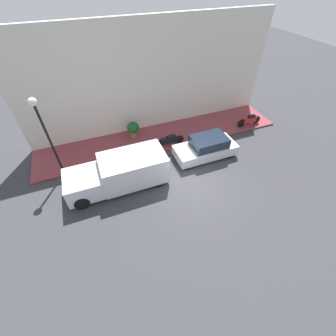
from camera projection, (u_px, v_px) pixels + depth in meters
ground_plane at (192, 184)px, 12.48m from camera, size 60.00×60.00×0.00m
sidewalk at (162, 137)px, 15.63m from camera, size 3.05×16.67×0.13m
building_facade at (152, 79)px, 14.40m from camera, size 0.30×16.67×6.99m
parked_car at (206, 148)px, 13.81m from camera, size 1.66×3.83×1.38m
delivery_van at (119, 173)px, 11.86m from camera, size 1.99×5.27×1.78m
motorcycle_black at (169, 140)px, 14.56m from camera, size 0.30×2.06×0.72m
motorcycle_red at (249, 120)px, 16.30m from camera, size 0.30×1.90×0.77m
streetlamp at (42, 124)px, 10.78m from camera, size 0.39×0.39×4.58m
potted_plant at (133, 129)px, 15.07m from camera, size 0.79×0.79×1.14m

